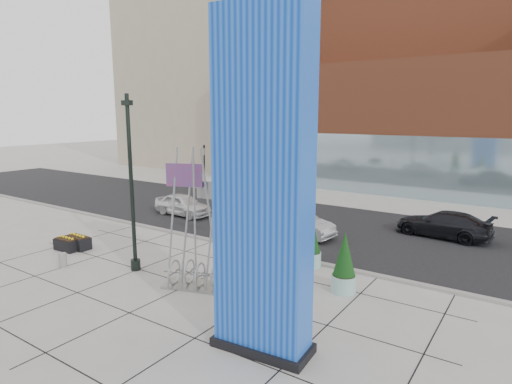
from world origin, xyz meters
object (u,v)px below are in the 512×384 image
Objects in this scene: overhead_street_sign at (258,177)px; car_silver_mid at (298,223)px; blue_pylon at (263,193)px; car_white_west at (183,205)px; public_art_sculpture at (194,251)px; lamp_post at (132,201)px; concrete_bollard at (63,260)px.

overhead_street_sign is 1.07× the size of car_silver_mid.
blue_pylon is 17.76m from car_white_west.
blue_pylon is at bearing -44.37° from public_art_sculpture.
car_white_west is (-9.23, 4.72, -3.24)m from overhead_street_sign.
lamp_post is 11.82× the size of concrete_bollard.
car_white_west is (-13.50, 10.86, -3.89)m from blue_pylon.
public_art_sculpture is at bearing 14.74° from concrete_bollard.
car_silver_mid is (-0.51, 4.74, -3.25)m from overhead_street_sign.
public_art_sculpture is at bearing -171.88° from car_silver_mid.
lamp_post is 1.64× the size of overhead_street_sign.
blue_pylon is at bearing -15.42° from lamp_post.
overhead_street_sign is 10.86m from car_white_west.
blue_pylon is 8.55m from lamp_post.
car_white_west is at bearing 122.02° from lamp_post.
car_white_west is at bearing 149.88° from overhead_street_sign.
lamp_post reaches higher than public_art_sculpture.
concrete_bollard is 0.15× the size of car_white_west.
overhead_street_sign is 5.77m from car_silver_mid.
lamp_post reaches higher than concrete_bollard.
lamp_post is at bearing 27.90° from concrete_bollard.
public_art_sculpture is 1.28× the size of car_silver_mid.
lamp_post is at bearing 166.61° from car_silver_mid.
public_art_sculpture reaches higher than car_white_west.
car_silver_mid is at bearing 109.12° from blue_pylon.
car_white_west is at bearing 97.75° from car_silver_mid.
car_silver_mid is at bearing 58.35° from concrete_bollard.
concrete_bollard is 0.14× the size of overhead_street_sign.
concrete_bollard is at bearing 155.98° from car_silver_mid.
public_art_sculpture is 4.57m from overhead_street_sign.
concrete_bollard is at bearing 171.98° from blue_pylon.
car_silver_mid reaches higher than concrete_bollard.
lamp_post is 9.56m from car_silver_mid.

